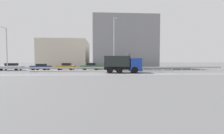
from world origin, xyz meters
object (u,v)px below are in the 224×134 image
street_lamp_1 (114,43)px  parked_car_4 (119,67)px  parked_car_2 (66,67)px  church_tower (126,51)px  dump_truck (127,65)px  street_lamp_0 (6,47)px  parked_car_1 (41,67)px  median_road_sign (106,65)px  parked_car_0 (11,67)px  parked_car_3 (91,66)px

street_lamp_1 → parked_car_4: 6.02m
parked_car_2 → church_tower: size_ratio=0.33×
dump_truck → street_lamp_0: 22.98m
street_lamp_0 → parked_car_1: size_ratio=2.07×
parked_car_1 → church_tower: bearing=-42.0°
median_road_sign → parked_car_2: (-8.61, 3.63, -0.45)m
median_road_sign → parked_car_2: 9.36m
parked_car_0 → parked_car_1: size_ratio=1.19×
parked_car_1 → parked_car_4: size_ratio=0.84×
median_road_sign → street_lamp_1: bearing=-2.3°
street_lamp_1 → church_tower: size_ratio=0.82×
median_road_sign → parked_car_0: bearing=170.7°
parked_car_0 → median_road_sign: bearing=-102.5°
street_lamp_0 → parked_car_2: 11.51m
street_lamp_0 → parked_car_2: size_ratio=2.00×
parked_car_2 → parked_car_3: 5.35m
street_lamp_0 → parked_car_4: (21.74, 3.52, -3.84)m
parked_car_0 → street_lamp_1: bearing=-102.0°
parked_car_3 → median_road_sign: bearing=-132.3°
median_road_sign → parked_car_4: (2.96, 3.34, -0.45)m
parked_car_3 → parked_car_4: (6.23, -0.10, -0.03)m
street_lamp_1 → parked_car_1: (-15.45, 3.19, -4.83)m
median_road_sign → street_lamp_0: bearing=-179.4°
parked_car_0 → parked_car_2: size_ratio=1.15×
parked_car_3 → church_tower: size_ratio=0.35×
parked_car_3 → parked_car_4: 6.23m
street_lamp_0 → parked_car_2: (10.16, 3.82, -3.83)m
dump_truck → street_lamp_1: (-1.90, 4.36, 4.30)m
parked_car_3 → parked_car_0: bearing=94.7°
dump_truck → church_tower: 29.13m
parked_car_1 → parked_car_4: 16.77m
median_road_sign → parked_car_2: bearing=157.1°
parked_car_1 → church_tower: (21.53, 20.94, 4.89)m
street_lamp_0 → parked_car_0: bearing=110.1°
parked_car_2 → parked_car_4: bearing=-88.4°
parked_car_1 → church_tower: 30.43m
parked_car_3 → parked_car_2: bearing=92.1°
median_road_sign → parked_car_2: median_road_sign is taller
street_lamp_1 → church_tower: 24.89m
median_road_sign → parked_car_3: median_road_sign is taller
parked_car_1 → parked_car_2: parked_car_2 is taller
dump_truck → parked_car_2: size_ratio=1.54×
street_lamp_1 → parked_car_4: bearing=68.9°
parked_car_2 → parked_car_3: parked_car_3 is taller
parked_car_0 → parked_car_2: bearing=-91.5°
median_road_sign → parked_car_3: size_ratio=0.53×
street_lamp_1 → parked_car_1: street_lamp_1 is taller
dump_truck → street_lamp_1: street_lamp_1 is taller
parked_car_1 → parked_car_3: bearing=-84.5°
median_road_sign → parked_car_0: size_ratio=0.48×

